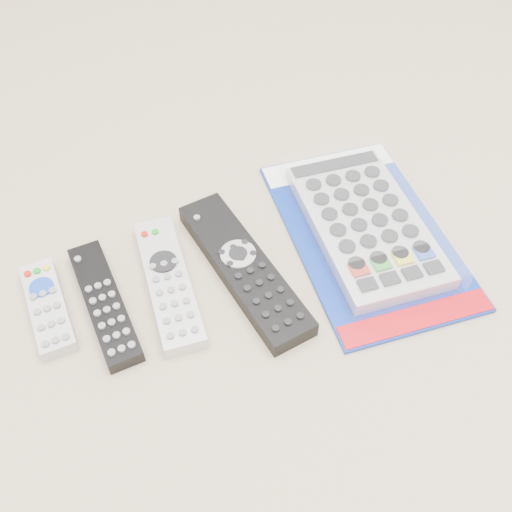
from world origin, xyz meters
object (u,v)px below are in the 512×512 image
remote_silver_dvd (169,282)px  remote_large_black (244,268)px  remote_small_grey (48,307)px  remote_slim_black (104,303)px  jumbo_remote_packaged (366,223)px

remote_silver_dvd → remote_large_black: 0.10m
remote_small_grey → remote_large_black: size_ratio=0.55×
remote_small_grey → remote_slim_black: 0.07m
remote_large_black → remote_silver_dvd: bearing=162.6°
remote_small_grey → jumbo_remote_packaged: size_ratio=0.39×
remote_small_grey → remote_silver_dvd: 0.15m
remote_slim_black → remote_large_black: (0.18, -0.03, 0.00)m
remote_silver_dvd → jumbo_remote_packaged: jumbo_remote_packaged is taller
remote_silver_dvd → jumbo_remote_packaged: size_ratio=0.58×
remote_silver_dvd → jumbo_remote_packaged: (0.27, -0.04, 0.01)m
remote_slim_black → jumbo_remote_packaged: size_ratio=0.53×
remote_slim_black → remote_silver_dvd: size_ratio=0.90×
remote_large_black → jumbo_remote_packaged: (0.18, -0.01, 0.01)m
jumbo_remote_packaged → remote_small_grey: bearing=-179.1°
remote_slim_black → remote_small_grey: bearing=159.6°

